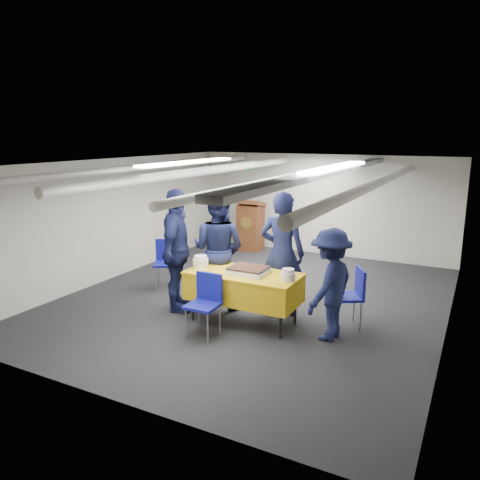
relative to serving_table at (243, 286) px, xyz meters
The scene contains 14 objects.
ground 1.17m from the serving_table, 105.67° to the left, with size 7.00×7.00×0.00m, color black.
room_shell 1.89m from the serving_table, 97.55° to the left, with size 6.00×7.00×2.30m.
serving_table is the anchor object (origin of this frame).
sheet_cake 0.27m from the serving_table, ahead, with size 0.56×0.44×0.10m.
plate_stack_left 0.77m from the serving_table, behind, with size 0.24×0.24×0.18m.
plate_stack_right 0.77m from the serving_table, ahead, with size 0.20×0.20×0.17m.
podium 4.46m from the serving_table, 114.94° to the left, with size 0.62×0.53×1.25m.
chair_near 0.67m from the serving_table, 113.77° to the right, with size 0.43×0.43×0.87m.
chair_right 1.58m from the serving_table, 22.52° to the left, with size 0.57×0.57×0.87m.
chair_left 2.20m from the serving_table, 156.98° to the left, with size 0.57×0.57×0.87m.
sailor_a 0.82m from the serving_table, 60.70° to the left, with size 0.70×0.46×1.92m, color black.
sailor_b 0.92m from the serving_table, 145.99° to the left, with size 0.91×0.71×1.87m, color black.
sailor_c 1.24m from the serving_table, behind, with size 1.14×0.47×1.94m, color black.
sailor_d 1.31m from the serving_table, ahead, with size 1.00×0.57×1.54m, color black.
Camera 1 is at (3.26, -6.82, 2.76)m, focal length 35.00 mm.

